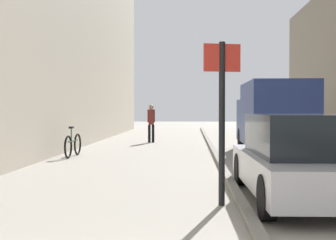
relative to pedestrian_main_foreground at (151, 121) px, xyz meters
The scene contains 7 objects.
ground_plane 6.36m from the pedestrian_main_foreground, 80.47° to the right, with size 80.00×80.00×0.00m, color gray.
kerb_strip 6.79m from the pedestrian_main_foreground, 67.07° to the right, with size 0.16×40.00×0.12m, color slate.
pedestrian_main_foreground is the anchor object (origin of this frame).
delivery_van 6.81m from the pedestrian_main_foreground, 47.22° to the right, with size 2.03×5.14×2.41m.
parked_car 13.22m from the pedestrian_main_foreground, 73.89° to the right, with size 1.90×4.23×1.45m.
street_sign_post 13.42m from the pedestrian_main_foreground, 80.08° to the right, with size 0.59×0.16×2.60m.
bicycle_leaning 6.52m from the pedestrian_main_foreground, 107.72° to the right, with size 0.11×1.77×0.98m.
Camera 1 is at (0.78, -2.10, 1.54)m, focal length 47.60 mm.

